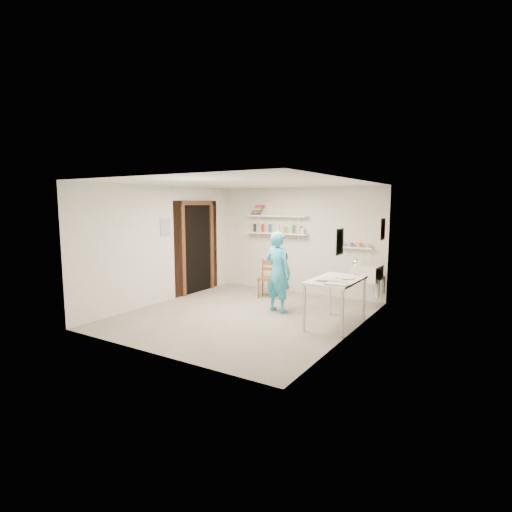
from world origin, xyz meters
The scene contains 27 objects.
floor centered at (0.00, 0.00, -0.01)m, with size 4.00×4.50×0.02m, color slate.
ceiling centered at (0.00, 0.00, 2.41)m, with size 4.00×4.50×0.02m, color silver.
wall_back centered at (0.00, 2.26, 1.20)m, with size 4.00×0.02×2.40m, color silver.
wall_front centered at (0.00, -2.26, 1.20)m, with size 4.00×0.02×2.40m, color silver.
wall_left centered at (-2.01, 0.00, 1.20)m, with size 0.02×4.50×2.40m, color silver.
wall_right centered at (2.01, 0.00, 1.20)m, with size 0.02×4.50×2.40m, color silver.
doorway_recess centered at (-1.99, 1.05, 1.00)m, with size 0.02×0.90×2.00m, color black.
corridor_box centered at (-2.70, 1.05, 1.05)m, with size 1.40×1.50×2.10m, color brown.
door_lintel centered at (-1.97, 1.05, 2.05)m, with size 0.06×1.05×0.10m, color brown.
door_jamb_near centered at (-1.97, 0.55, 1.00)m, with size 0.06×0.10×2.00m, color brown.
door_jamb_far centered at (-1.97, 1.55, 1.00)m, with size 0.06×0.10×2.00m, color brown.
shelf_lower centered at (-0.50, 2.13, 1.35)m, with size 1.50×0.22×0.03m, color white.
shelf_upper centered at (-0.50, 2.13, 1.75)m, with size 1.50×0.22×0.03m, color white.
ledge_shelf centered at (1.35, 2.17, 1.12)m, with size 0.70×0.14×0.03m, color white.
poster_left centered at (-1.99, 0.05, 1.55)m, with size 0.01×0.28×0.36m, color #334C7F.
poster_right_a centered at (1.99, 1.80, 1.55)m, with size 0.01×0.34×0.42m, color #995933.
poster_right_b centered at (1.99, -0.55, 1.50)m, with size 0.01×0.30×0.38m, color #3F724C.
belfast_sink centered at (1.75, 1.70, 0.70)m, with size 0.48×0.60×0.30m, color white.
man centered at (0.41, 0.53, 0.76)m, with size 0.56×0.37×1.53m, color #28A2C8.
wall_clock centered at (0.36, 0.75, 1.02)m, with size 0.27×0.27×0.04m, color beige.
wooden_chair centered at (-0.33, 1.43, 0.42)m, with size 0.39×0.38×0.85m, color brown.
work_table centered at (1.64, 0.28, 0.40)m, with size 0.71×1.19×0.79m, color white.
desk_lamp centered at (1.84, 0.76, 1.01)m, with size 0.15×0.15×0.15m, color silver.
spray_cans centered at (-0.50, 2.13, 1.45)m, with size 1.26×0.06×0.17m.
book_stack centered at (-1.03, 2.13, 1.88)m, with size 0.32×0.14×0.22m.
ledge_pots centered at (1.35, 2.17, 1.18)m, with size 0.48×0.07×0.09m.
papers centered at (1.64, 0.28, 0.81)m, with size 0.30×0.22×0.02m.
Camera 1 is at (3.94, -5.96, 2.04)m, focal length 28.00 mm.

